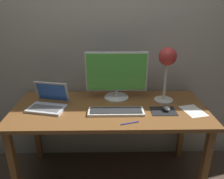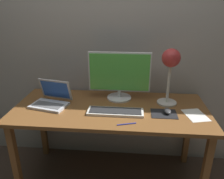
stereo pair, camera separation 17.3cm
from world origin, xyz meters
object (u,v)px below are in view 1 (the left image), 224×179
monitor (116,75)px  mouse (166,108)px  pen (130,123)px  desk_lamp (167,62)px  laptop (49,100)px  keyboard_main (116,111)px

monitor → mouse: monitor is taller
monitor → pen: monitor is taller
desk_lamp → pen: (-0.33, -0.38, -0.35)m
laptop → mouse: bearing=-5.1°
keyboard_main → mouse: (0.41, 0.03, 0.01)m
laptop → mouse: size_ratio=3.53×
monitor → laptop: size_ratio=1.59×
mouse → pen: bearing=-147.4°
keyboard_main → desk_lamp: (0.43, 0.22, 0.34)m
desk_lamp → mouse: bearing=-96.2°
monitor → laptop: monitor is taller
keyboard_main → desk_lamp: desk_lamp is taller
mouse → pen: size_ratio=0.69×
monitor → desk_lamp: bearing=-9.1°
keyboard_main → pen: keyboard_main is taller
keyboard_main → mouse: size_ratio=4.58×
keyboard_main → desk_lamp: 0.59m
keyboard_main → pen: bearing=-60.7°
mouse → pen: 0.37m
monitor → desk_lamp: 0.44m
mouse → laptop: bearing=174.9°
laptop → pen: size_ratio=2.42×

